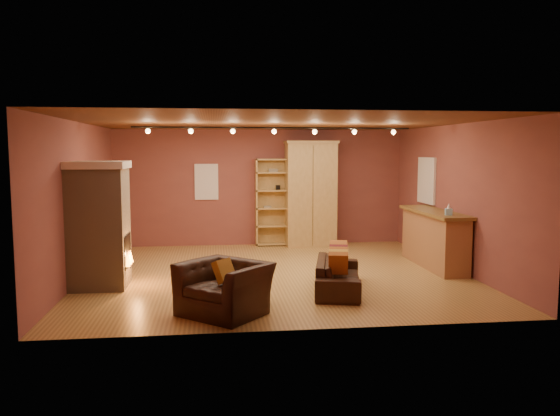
{
  "coord_description": "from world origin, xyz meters",
  "views": [
    {
      "loc": [
        -1.13,
        -9.97,
        2.29
      ],
      "look_at": [
        0.11,
        0.2,
        1.22
      ],
      "focal_mm": 35.0,
      "sensor_mm": 36.0,
      "label": 1
    }
  ],
  "objects": [
    {
      "name": "tissue_box",
      "position": [
        3.15,
        -0.48,
        1.21
      ],
      "size": [
        0.15,
        0.15,
        0.22
      ],
      "rotation": [
        0.0,
        0.0,
        -0.28
      ],
      "color": "#8CC4E1",
      "rests_on": "bar_counter"
    },
    {
      "name": "ceiling",
      "position": [
        0.0,
        0.0,
        2.8
      ],
      "size": [
        7.0,
        7.0,
        0.0
      ],
      "primitive_type": "plane",
      "rotation": [
        3.14,
        0.0,
        0.0
      ],
      "color": "brown",
      "rests_on": "back_wall"
    },
    {
      "name": "armoire",
      "position": [
        1.19,
        2.93,
        1.27
      ],
      "size": [
        1.24,
        0.7,
        2.53
      ],
      "color": "tan",
      "rests_on": "floor"
    },
    {
      "name": "right_window",
      "position": [
        3.47,
        1.4,
        1.65
      ],
      "size": [
        0.05,
        0.9,
        1.0
      ],
      "primitive_type": "cube",
      "color": "white",
      "rests_on": "right_wall"
    },
    {
      "name": "back_wall",
      "position": [
        0.0,
        3.25,
        1.4
      ],
      "size": [
        7.0,
        0.02,
        2.8
      ],
      "primitive_type": "cube",
      "color": "brown",
      "rests_on": "floor"
    },
    {
      "name": "left_wall",
      "position": [
        -3.5,
        0.0,
        1.4
      ],
      "size": [
        0.02,
        6.5,
        2.8
      ],
      "primitive_type": "cube",
      "color": "brown",
      "rests_on": "floor"
    },
    {
      "name": "track_rail",
      "position": [
        0.0,
        0.2,
        2.68
      ],
      "size": [
        5.2,
        0.09,
        0.13
      ],
      "color": "black",
      "rests_on": "ceiling"
    },
    {
      "name": "fireplace",
      "position": [
        -3.04,
        -0.6,
        1.06
      ],
      "size": [
        1.01,
        0.98,
        2.12
      ],
      "color": "tan",
      "rests_on": "floor"
    },
    {
      "name": "bar_counter",
      "position": [
        3.2,
        0.27,
        0.57
      ],
      "size": [
        0.62,
        2.33,
        1.12
      ],
      "color": "#A9774D",
      "rests_on": "floor"
    },
    {
      "name": "right_wall",
      "position": [
        3.5,
        0.0,
        1.4
      ],
      "size": [
        0.02,
        6.5,
        2.8
      ],
      "primitive_type": "cube",
      "color": "brown",
      "rests_on": "floor"
    },
    {
      "name": "back_window",
      "position": [
        -1.3,
        3.23,
        1.55
      ],
      "size": [
        0.56,
        0.04,
        0.86
      ],
      "primitive_type": "cube",
      "color": "white",
      "rests_on": "back_wall"
    },
    {
      "name": "bookcase",
      "position": [
        0.3,
        3.14,
        1.07
      ],
      "size": [
        0.86,
        0.33,
        2.1
      ],
      "color": "tan",
      "rests_on": "floor"
    },
    {
      "name": "coffee_table",
      "position": [
        -0.68,
        -1.9,
        0.38
      ],
      "size": [
        0.78,
        0.78,
        0.45
      ],
      "rotation": [
        0.0,
        0.0,
        0.44
      ],
      "color": "olive",
      "rests_on": "floor"
    },
    {
      "name": "floor",
      "position": [
        0.0,
        0.0,
        0.0
      ],
      "size": [
        7.0,
        7.0,
        0.0
      ],
      "primitive_type": "plane",
      "color": "olive",
      "rests_on": "ground"
    },
    {
      "name": "loveseat",
      "position": [
        0.89,
        -1.35,
        0.37
      ],
      "size": [
        0.91,
        1.85,
        0.75
      ],
      "rotation": [
        0.0,
        0.0,
        1.34
      ],
      "color": "black",
      "rests_on": "floor"
    },
    {
      "name": "armchair",
      "position": [
        -1.0,
        -2.43,
        0.49
      ],
      "size": [
        1.33,
        1.29,
        0.99
      ],
      "rotation": [
        0.0,
        0.0,
        -0.72
      ],
      "color": "black",
      "rests_on": "floor"
    }
  ]
}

